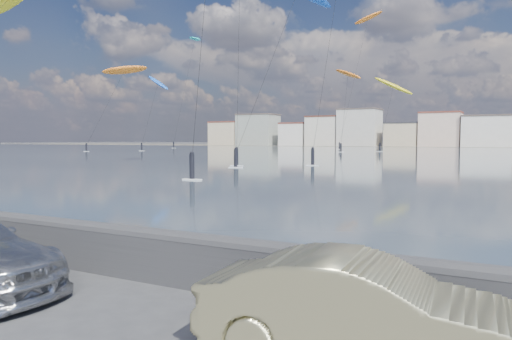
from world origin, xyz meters
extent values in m
plane|color=#333335|center=(0.00, 0.00, 0.00)|extent=(700.00, 700.00, 0.00)
cube|color=#303E53|center=(0.00, 91.50, 0.01)|extent=(500.00, 177.00, 0.00)
cube|color=#4C473D|center=(0.00, 200.00, 0.01)|extent=(500.00, 60.00, 0.00)
cube|color=#28282B|center=(0.00, 2.70, 0.45)|extent=(400.00, 0.35, 0.90)
cylinder|color=#28282B|center=(0.00, 2.70, 0.90)|extent=(400.00, 0.36, 0.36)
cube|color=beige|center=(-112.00, 186.00, 5.00)|extent=(14.00, 11.00, 10.00)
cube|color=brown|center=(-112.00, 186.00, 10.30)|extent=(14.28, 11.22, 0.60)
cube|color=gray|center=(-96.50, 186.00, 6.50)|extent=(16.00, 12.00, 13.00)
cube|color=#4C423D|center=(-96.50, 186.00, 13.30)|extent=(16.32, 12.24, 0.60)
cube|color=white|center=(-79.00, 186.00, 4.50)|extent=(11.00, 10.00, 9.00)
cube|color=brown|center=(-79.00, 186.00, 9.30)|extent=(11.22, 10.20, 0.60)
cube|color=beige|center=(-66.00, 186.00, 5.75)|extent=(13.00, 11.00, 11.50)
cube|color=#562D23|center=(-66.00, 186.00, 11.80)|extent=(13.26, 11.22, 0.60)
cube|color=beige|center=(-51.50, 186.00, 7.00)|extent=(15.00, 12.00, 14.00)
cube|color=#4C423D|center=(-51.50, 186.00, 14.30)|extent=(15.30, 12.24, 0.60)
cube|color=beige|center=(-35.00, 186.00, 4.25)|extent=(12.00, 10.00, 8.50)
cube|color=#2D2D33|center=(-35.00, 186.00, 8.80)|extent=(12.24, 10.20, 0.60)
cube|color=beige|center=(-21.50, 186.00, 6.00)|extent=(14.00, 11.00, 12.00)
cube|color=brown|center=(-21.50, 186.00, 12.30)|extent=(14.28, 11.22, 0.60)
cube|color=white|center=(-6.00, 186.00, 5.25)|extent=(16.00, 13.00, 10.50)
cube|color=#4C423D|center=(-6.00, 186.00, 10.80)|extent=(16.32, 13.26, 0.60)
imported|color=#C2B983|center=(4.05, 1.13, 0.68)|extent=(4.24, 1.82, 1.36)
cube|color=white|center=(-20.82, 40.05, 0.05)|extent=(1.40, 0.42, 0.08)
cylinder|color=black|center=(-20.82, 40.05, 0.95)|extent=(0.36, 0.36, 1.70)
sphere|color=black|center=(-20.82, 40.05, 1.85)|extent=(0.28, 0.28, 0.28)
cylinder|color=black|center=(-22.48, 43.28, 12.05)|extent=(3.36, 6.50, 21.51)
ellipsoid|color=#19BFBF|center=(-88.31, 127.85, 34.83)|extent=(8.73, 7.39, 3.43)
cube|color=white|center=(-89.90, 118.45, 0.05)|extent=(1.40, 0.42, 0.08)
cylinder|color=black|center=(-89.90, 118.45, 0.95)|extent=(0.36, 0.36, 1.70)
sphere|color=black|center=(-89.90, 118.45, 1.85)|extent=(0.28, 0.28, 0.28)
cylinder|color=black|center=(-89.11, 123.15, 18.06)|extent=(1.62, 9.43, 33.54)
ellipsoid|color=yellow|center=(-23.34, 120.43, 15.89)|extent=(9.97, 6.48, 5.47)
cube|color=white|center=(-23.04, 106.83, 0.05)|extent=(1.40, 0.42, 0.08)
cylinder|color=black|center=(-23.04, 106.83, 0.95)|extent=(0.36, 0.36, 1.70)
sphere|color=black|center=(-23.04, 106.83, 1.85)|extent=(0.28, 0.28, 0.28)
cylinder|color=black|center=(-23.19, 113.63, 8.60)|extent=(0.33, 13.62, 14.61)
ellipsoid|color=orange|center=(-31.38, 109.23, 18.07)|extent=(8.63, 6.60, 4.32)
cube|color=white|center=(-29.04, 97.80, 0.05)|extent=(1.40, 0.42, 0.08)
cylinder|color=black|center=(-29.04, 97.80, 0.95)|extent=(0.36, 0.36, 1.70)
sphere|color=black|center=(-29.04, 97.80, 1.85)|extent=(0.28, 0.28, 0.28)
cylinder|color=black|center=(-30.21, 103.51, 9.68)|extent=(2.38, 11.45, 16.78)
ellipsoid|color=orange|center=(-79.61, 86.56, 19.39)|extent=(10.14, 9.44, 3.53)
cube|color=white|center=(-81.05, 75.45, 0.05)|extent=(1.40, 0.42, 0.08)
cylinder|color=black|center=(-81.05, 75.45, 0.95)|extent=(0.36, 0.36, 1.70)
sphere|color=black|center=(-81.05, 75.45, 1.85)|extent=(0.28, 0.28, 0.28)
cylinder|color=black|center=(-80.33, 81.00, 10.35)|extent=(1.48, 11.14, 18.11)
cube|color=white|center=(-14.33, 23.06, 0.05)|extent=(1.40, 0.42, 0.08)
cylinder|color=black|center=(-14.33, 23.06, 0.95)|extent=(0.36, 0.36, 1.70)
sphere|color=black|center=(-14.33, 23.06, 1.85)|extent=(0.28, 0.28, 0.28)
ellipsoid|color=orange|center=(-33.79, 134.09, 36.53)|extent=(8.04, 4.55, 4.47)
cube|color=white|center=(-37.65, 121.80, 0.05)|extent=(1.40, 0.42, 0.08)
cylinder|color=black|center=(-37.65, 121.80, 0.95)|extent=(0.36, 0.36, 1.70)
sphere|color=black|center=(-37.65, 121.80, 1.85)|extent=(0.28, 0.28, 0.28)
cylinder|color=black|center=(-35.72, 127.94, 18.92)|extent=(3.89, 12.32, 35.24)
cube|color=white|center=(-19.17, 37.06, 0.05)|extent=(1.40, 0.42, 0.08)
cylinder|color=black|center=(-19.17, 37.06, 0.95)|extent=(0.36, 0.36, 1.70)
sphere|color=black|center=(-19.17, 37.06, 1.85)|extent=(0.28, 0.28, 0.28)
cylinder|color=black|center=(-19.11, 44.58, 11.25)|extent=(0.15, 15.08, 19.92)
cube|color=white|center=(-13.95, 44.20, 0.05)|extent=(1.40, 0.42, 0.08)
cylinder|color=black|center=(-13.95, 44.20, 0.95)|extent=(0.36, 0.36, 1.70)
sphere|color=black|center=(-13.95, 44.20, 1.85)|extent=(0.28, 0.28, 0.28)
cylinder|color=black|center=(-13.87, 48.60, 13.27)|extent=(0.18, 8.83, 23.95)
ellipsoid|color=blue|center=(-74.22, 92.34, 16.66)|extent=(7.52, 3.49, 4.66)
cube|color=white|center=(-73.81, 85.58, 0.05)|extent=(1.40, 0.42, 0.08)
cylinder|color=black|center=(-73.81, 85.58, 0.95)|extent=(0.36, 0.36, 1.70)
sphere|color=black|center=(-73.81, 85.58, 1.85)|extent=(0.28, 0.28, 0.28)
cylinder|color=black|center=(-74.02, 88.96, 8.98)|extent=(0.43, 6.79, 15.37)
camera|label=1|loc=(5.83, -4.92, 2.83)|focal=35.00mm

